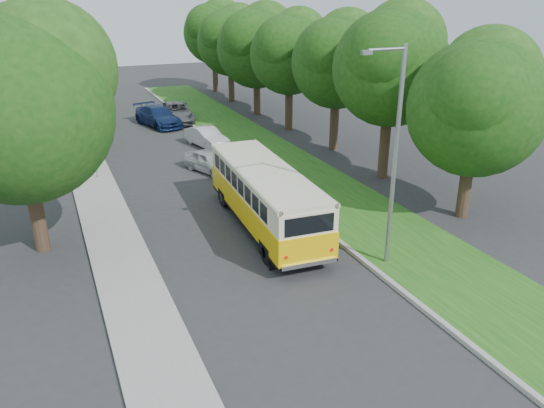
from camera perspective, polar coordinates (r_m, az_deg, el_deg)
name	(u,v)px	position (r m, az deg, el deg)	size (l,w,h in m)	color
ground	(255,257)	(20.60, -1.82, -5.73)	(120.00, 120.00, 0.00)	#2D2D30
curb	(285,199)	(26.06, 1.43, 0.56)	(0.20, 70.00, 0.15)	gray
grass_verge	(327,192)	(27.08, 5.95, 1.25)	(4.50, 70.00, 0.13)	#1C5015
sidewalk	(109,227)	(24.02, -17.08, -2.41)	(2.20, 70.00, 0.12)	gray
treeline	(197,51)	(36.52, -8.10, 15.97)	(24.27, 41.91, 9.46)	#332319
lamppost_near	(394,153)	(18.85, 12.94, 5.38)	(1.71, 0.16, 8.00)	gray
lamppost_far	(77,92)	(33.49, -20.21, 11.23)	(1.71, 0.16, 7.50)	gray
warning_sign	(94,149)	(30.09, -18.62, 5.62)	(0.56, 0.10, 2.50)	gray
vintage_bus	(265,198)	(22.50, -0.71, 0.60)	(2.40, 9.31, 2.76)	yellow
car_silver	(210,161)	(30.32, -6.71, 4.58)	(1.44, 3.58, 1.22)	#BCBDC1
car_white	(207,137)	(35.45, -7.04, 7.14)	(1.34, 3.85, 1.27)	beige
car_blue	(158,116)	(41.79, -12.12, 9.22)	(2.07, 5.08, 1.48)	navy
car_grey	(176,112)	(42.90, -10.30, 9.68)	(2.46, 5.34, 1.48)	#525359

